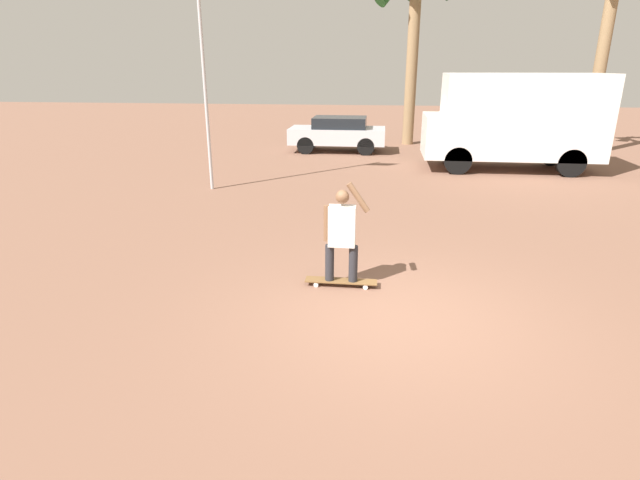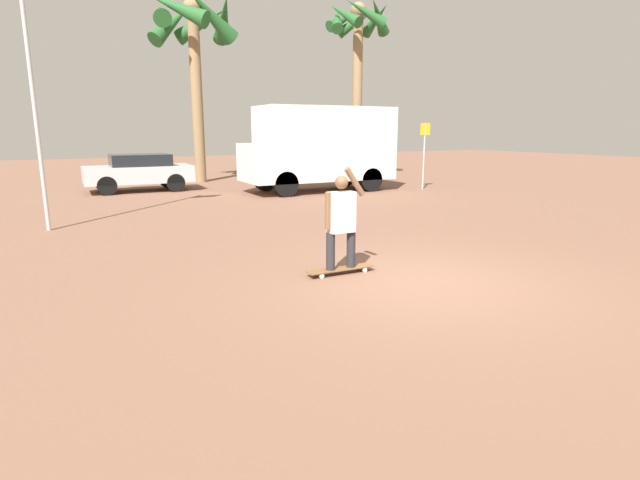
# 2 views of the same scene
# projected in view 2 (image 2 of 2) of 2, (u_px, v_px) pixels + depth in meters

# --- Properties ---
(ground_plane) EXTENTS (80.00, 80.00, 0.00)m
(ground_plane) POSITION_uv_depth(u_px,v_px,m) (426.00, 282.00, 7.52)
(ground_plane) COLOR brown
(skateboard) EXTENTS (1.14, 0.23, 0.09)m
(skateboard) POSITION_uv_depth(u_px,v_px,m) (341.00, 269.00, 7.93)
(skateboard) COLOR brown
(skateboard) RESTS_ON ground_plane
(person_skateboarder) EXTENTS (0.70, 0.22, 1.60)m
(person_skateboarder) POSITION_uv_depth(u_px,v_px,m) (341.00, 217.00, 7.75)
(person_skateboarder) COLOR #28282D
(person_skateboarder) RESTS_ON skateboard
(camper_van) EXTENTS (5.59, 2.21, 3.09)m
(camper_van) POSITION_uv_depth(u_px,v_px,m) (321.00, 146.00, 18.55)
(camper_van) COLOR black
(camper_van) RESTS_ON ground_plane
(parked_car_silver) EXTENTS (3.83, 1.78, 1.38)m
(parked_car_silver) POSITION_uv_depth(u_px,v_px,m) (139.00, 171.00, 18.68)
(parked_car_silver) COLOR black
(parked_car_silver) RESTS_ON ground_plane
(palm_tree_near_van) EXTENTS (2.95, 3.00, 7.86)m
(palm_tree_near_van) POSITION_uv_depth(u_px,v_px,m) (357.00, 39.00, 22.26)
(palm_tree_near_van) COLOR #8E704C
(palm_tree_near_van) RESTS_ON ground_plane
(palm_tree_center_background) EXTENTS (4.04, 4.19, 7.86)m
(palm_tree_center_background) POSITION_uv_depth(u_px,v_px,m) (192.00, 30.00, 20.89)
(palm_tree_center_background) COLOR #8E704C
(palm_tree_center_background) RESTS_ON ground_plane
(flagpole) EXTENTS (0.96, 0.12, 7.21)m
(flagpole) POSITION_uv_depth(u_px,v_px,m) (30.00, 40.00, 10.58)
(flagpole) COLOR #B7B7BC
(flagpole) RESTS_ON ground_plane
(street_sign) EXTENTS (0.44, 0.06, 2.52)m
(street_sign) POSITION_uv_depth(u_px,v_px,m) (424.00, 147.00, 19.11)
(street_sign) COLOR #B7B7BC
(street_sign) RESTS_ON ground_plane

